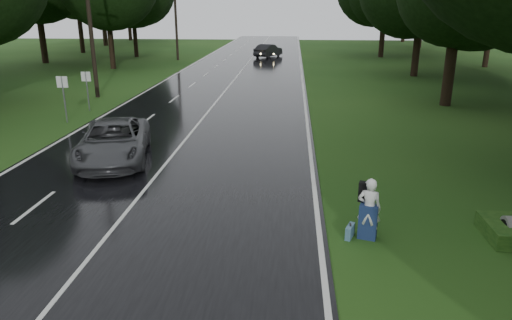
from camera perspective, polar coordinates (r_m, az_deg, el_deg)
The scene contains 16 objects.
ground at distance 13.40m, azimuth -18.07°, elevation -9.46°, with size 160.00×160.00×0.00m, color #254A16.
road at distance 31.86m, azimuth -4.63°, elevation 7.30°, with size 12.00×140.00×0.04m, color black.
lane_center at distance 31.85m, azimuth -4.63°, elevation 7.35°, with size 0.12×140.00×0.01m, color silver.
grey_car at distance 19.79m, azimuth -16.93°, elevation 2.22°, with size 2.62×5.69×1.58m, color #424346.
far_car at distance 59.08m, azimuth 1.50°, elevation 13.16°, with size 1.65×4.73×1.56m, color black.
hitchhiker at distance 12.99m, azimuth 13.53°, elevation -6.00°, with size 0.72×0.69×1.73m.
suitcase at distance 13.16m, azimuth 11.35°, elevation -8.51°, with size 0.15×0.51×0.36m, color #466E89.
utility_pole_mid at distance 34.63m, azimuth -18.66°, elevation 7.25°, with size 1.80×0.28×10.73m, color black, non-canonical shape.
utility_pole_far at distance 56.94m, azimuth -9.46°, elevation 11.90°, with size 1.80×0.28×9.16m, color black, non-canonical shape.
road_sign_a at distance 27.53m, azimuth -21.96°, elevation 4.26°, with size 0.60×0.10×2.50m, color white, non-canonical shape.
road_sign_b at distance 30.14m, azimuth -19.56°, elevation 5.64°, with size 0.56×0.10×2.35m, color white, non-canonical shape.
tree_left_e at distance 50.34m, azimuth -16.93°, elevation 10.58°, with size 9.38×9.38×14.66m, color black, non-canonical shape.
tree_left_f at distance 61.53m, azimuth -14.30°, elevation 12.05°, with size 8.96×8.96×14.00m, color black, non-canonical shape.
tree_right_d at distance 32.40m, azimuth 21.98°, elevation 6.19°, with size 8.49×8.49×13.26m, color black, non-canonical shape.
tree_right_e at distance 45.36m, azimuth 18.61°, elevation 9.66°, with size 8.30×8.30×12.97m, color black, non-canonical shape.
tree_right_f at distance 61.53m, azimuth 14.90°, elevation 12.01°, with size 9.02×9.02×14.09m, color black, non-canonical shape.
Camera 1 is at (4.96, -10.89, 6.02)m, focal length 32.91 mm.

